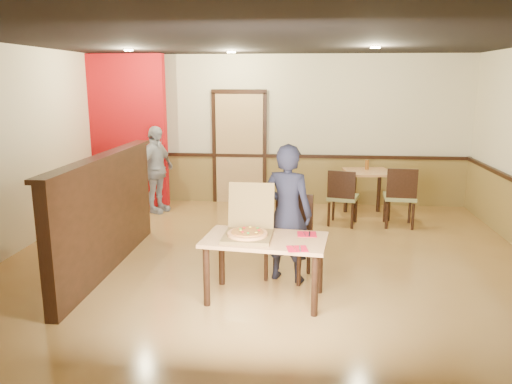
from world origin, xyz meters
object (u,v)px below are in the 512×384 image
(main_table, at_px, (265,248))
(pizza_box, at_px, (248,231))
(passerby, at_px, (156,170))
(diner_chair, at_px, (290,232))
(side_chair_left, at_px, (342,195))
(side_table, at_px, (367,181))
(condiment, at_px, (367,165))
(side_chair_right, at_px, (400,195))
(diner, at_px, (287,213))

(main_table, relative_size, pizza_box, 2.23)
(main_table, xyz_separation_m, passerby, (-2.21, 3.48, 0.19))
(passerby, bearing_deg, diner_chair, -116.27)
(side_chair_left, xyz_separation_m, passerby, (-3.25, 0.56, 0.27))
(side_table, height_order, condiment, condiment)
(main_table, xyz_separation_m, side_chair_right, (1.95, 2.91, -0.05))
(main_table, bearing_deg, diner_chair, 77.54)
(diner_chair, bearing_deg, side_chair_left, 87.06)
(main_table, distance_m, side_chair_right, 3.51)
(diner, distance_m, passerby, 3.80)
(side_chair_right, bearing_deg, side_table, -50.13)
(main_table, height_order, side_chair_right, side_chair_right)
(diner, xyz_separation_m, pizza_box, (-0.40, -0.54, -0.06))
(diner_chair, xyz_separation_m, side_chair_right, (1.70, 2.20, -0.00))
(diner_chair, xyz_separation_m, side_chair_left, (0.79, 2.21, -0.03))
(main_table, xyz_separation_m, side_table, (1.50, 3.54, 0.04))
(main_table, height_order, passerby, passerby)
(main_table, height_order, side_chair_left, side_chair_left)
(side_chair_right, xyz_separation_m, side_table, (-0.44, 0.62, 0.09))
(side_chair_right, bearing_deg, main_table, 60.60)
(side_chair_left, xyz_separation_m, side_chair_right, (0.91, -0.01, 0.03))
(side_chair_right, height_order, diner, diner)
(pizza_box, relative_size, condiment, 3.69)
(side_chair_right, xyz_separation_m, pizza_box, (-2.13, -2.89, 0.22))
(pizza_box, bearing_deg, passerby, 122.30)
(side_table, relative_size, condiment, 5.09)
(side_chair_left, distance_m, pizza_box, 3.15)
(diner_chair, bearing_deg, condiment, 83.78)
(main_table, height_order, pizza_box, pizza_box)
(diner, bearing_deg, pizza_box, 71.48)
(diner_chair, relative_size, pizza_box, 1.61)
(main_table, xyz_separation_m, side_chair_left, (1.04, 2.92, -0.08))
(diner_chair, bearing_deg, main_table, -92.45)
(main_table, xyz_separation_m, diner, (0.22, 0.56, 0.23))
(side_table, xyz_separation_m, condiment, (-0.00, 0.14, 0.26))
(diner_chair, bearing_deg, passerby, 148.37)
(condiment, bearing_deg, side_table, -88.70)
(side_table, height_order, passerby, passerby)
(side_chair_left, distance_m, side_chair_right, 0.91)
(side_table, bearing_deg, side_chair_left, -127.14)
(side_table, xyz_separation_m, pizza_box, (-1.69, -3.51, 0.13))
(passerby, bearing_deg, side_chair_left, -77.70)
(diner_chair, bearing_deg, diner, -84.79)
(condiment, bearing_deg, passerby, -177.04)
(diner_chair, xyz_separation_m, diner, (-0.03, -0.15, 0.27))
(main_table, distance_m, diner_chair, 0.76)
(diner_chair, relative_size, condiment, 5.96)
(side_chair_left, xyz_separation_m, side_table, (0.47, 0.62, 0.12))
(side_chair_left, relative_size, condiment, 5.58)
(side_chair_left, bearing_deg, pizza_box, 81.54)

